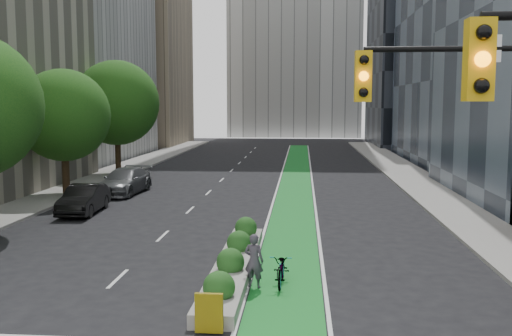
% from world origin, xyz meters
% --- Properties ---
extents(sidewalk_left, '(3.60, 90.00, 0.15)m').
position_xyz_m(sidewalk_left, '(-11.80, 25.00, 0.07)').
color(sidewalk_left, gray).
rests_on(sidewalk_left, ground).
extents(sidewalk_right, '(3.60, 90.00, 0.15)m').
position_xyz_m(sidewalk_right, '(11.80, 25.00, 0.07)').
color(sidewalk_right, gray).
rests_on(sidewalk_right, ground).
extents(bike_lane_paint, '(2.20, 70.00, 0.01)m').
position_xyz_m(bike_lane_paint, '(3.00, 30.00, 0.01)').
color(bike_lane_paint, '#167D27').
rests_on(bike_lane_paint, ground).
extents(building_tan_far, '(14.00, 16.00, 26.00)m').
position_xyz_m(building_tan_far, '(-20.00, 66.00, 13.00)').
color(building_tan_far, tan).
rests_on(building_tan_far, ground).
extents(building_dark_end, '(14.00, 18.00, 28.00)m').
position_xyz_m(building_dark_end, '(20.00, 68.00, 14.00)').
color(building_dark_end, black).
rests_on(building_dark_end, ground).
extents(tree_midfar, '(5.60, 5.60, 7.76)m').
position_xyz_m(tree_midfar, '(-11.00, 22.00, 4.95)').
color(tree_midfar, black).
rests_on(tree_midfar, ground).
extents(tree_far, '(6.60, 6.60, 9.00)m').
position_xyz_m(tree_far, '(-11.00, 32.00, 5.69)').
color(tree_far, black).
rests_on(tree_far, ground).
extents(median_planter, '(1.20, 10.26, 1.10)m').
position_xyz_m(median_planter, '(1.20, 7.04, 0.37)').
color(median_planter, gray).
rests_on(median_planter, ground).
extents(bicycle, '(0.73, 1.96, 1.02)m').
position_xyz_m(bicycle, '(2.84, 5.91, 0.51)').
color(bicycle, gray).
rests_on(bicycle, ground).
extents(cyclist, '(0.70, 0.55, 1.70)m').
position_xyz_m(cyclist, '(2.00, 5.49, 0.85)').
color(cyclist, '#3E3843').
rests_on(cyclist, ground).
extents(parked_car_left_mid, '(1.82, 4.58, 1.48)m').
position_xyz_m(parked_car_left_mid, '(-7.80, 16.71, 0.74)').
color(parked_car_left_mid, black).
rests_on(parked_car_left_mid, ground).
extents(parked_car_left_far, '(2.60, 5.61, 1.59)m').
position_xyz_m(parked_car_left_far, '(-7.71, 23.16, 0.79)').
color(parked_car_left_far, '#505154').
rests_on(parked_car_left_far, ground).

